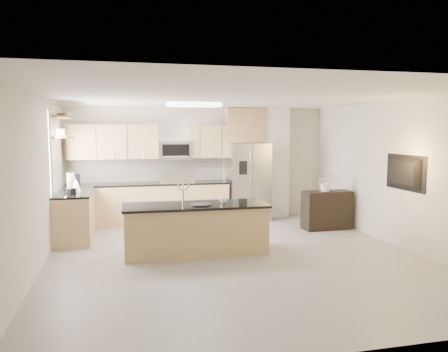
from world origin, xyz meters
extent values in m
plane|color=gray|center=(0.00, 0.00, 0.00)|extent=(6.50, 6.50, 0.00)
cube|color=silver|center=(0.00, 0.00, 2.60)|extent=(6.00, 6.50, 0.02)
cube|color=beige|center=(0.00, 3.25, 1.30)|extent=(6.00, 0.02, 2.60)
cube|color=beige|center=(0.00, -3.25, 1.30)|extent=(6.00, 0.02, 2.60)
cube|color=beige|center=(-3.00, 0.00, 1.30)|extent=(0.02, 6.50, 2.60)
cube|color=beige|center=(3.00, 0.00, 1.30)|extent=(0.02, 6.50, 2.60)
cube|color=tan|center=(-1.23, 2.92, 0.44)|extent=(3.55, 0.65, 0.88)
cube|color=black|center=(-1.23, 2.92, 0.90)|extent=(3.55, 0.66, 0.04)
cube|color=silver|center=(-1.23, 3.24, 1.18)|extent=(3.55, 0.02, 0.52)
cube|color=tan|center=(-2.67, 1.85, 0.44)|extent=(0.65, 1.50, 0.88)
cube|color=black|center=(-2.67, 1.85, 0.90)|extent=(0.66, 1.50, 0.04)
cube|color=black|center=(-0.60, 2.92, 0.45)|extent=(0.76, 0.64, 0.90)
cube|color=black|center=(-0.60, 2.92, 0.92)|extent=(0.76, 0.62, 0.03)
cube|color=silver|center=(-0.60, 2.62, 1.03)|extent=(0.76, 0.04, 0.22)
cube|color=tan|center=(-1.94, 3.08, 1.83)|extent=(1.92, 0.33, 0.75)
cube|color=tan|center=(0.19, 3.08, 1.83)|extent=(0.82, 0.33, 0.75)
cube|color=silver|center=(-0.60, 3.05, 1.63)|extent=(0.76, 0.40, 0.40)
cube|color=black|center=(-0.60, 2.85, 1.63)|extent=(0.60, 0.02, 0.28)
cube|color=silver|center=(1.06, 2.88, 0.89)|extent=(0.92, 0.75, 1.78)
cube|color=gray|center=(1.06, 2.50, 0.89)|extent=(0.02, 0.01, 1.69)
cube|color=black|center=(0.84, 2.48, 1.25)|extent=(0.18, 0.03, 0.30)
cube|color=white|center=(1.82, 3.10, 1.30)|extent=(0.60, 0.30, 2.60)
cube|color=white|center=(-2.98, 1.85, 1.65)|extent=(0.03, 1.05, 1.55)
cube|color=white|center=(-2.97, 1.85, 1.65)|extent=(0.03, 1.15, 1.65)
cube|color=olive|center=(-2.85, 1.95, 1.95)|extent=(0.30, 1.20, 0.04)
cube|color=olive|center=(-2.85, 1.95, 2.32)|extent=(0.30, 1.20, 0.04)
cube|color=white|center=(-0.40, 1.60, 2.56)|extent=(1.00, 0.50, 0.06)
cube|color=tan|center=(-0.58, 0.40, 0.40)|extent=(2.37, 0.86, 0.80)
cube|color=black|center=(-0.58, 0.40, 0.82)|extent=(2.43, 0.92, 0.04)
cube|color=black|center=(-0.77, 0.40, 0.80)|extent=(0.50, 0.36, 0.01)
cylinder|color=silver|center=(-0.77, 0.60, 1.01)|extent=(0.03, 0.03, 0.34)
torus|color=silver|center=(-0.77, 0.55, 1.16)|extent=(0.21, 0.03, 0.21)
cube|color=black|center=(2.41, 1.56, 0.40)|extent=(1.02, 0.46, 0.81)
imported|color=white|center=(-0.10, 0.37, 0.89)|extent=(0.13, 0.13, 0.09)
cylinder|color=black|center=(-0.51, 0.30, 0.85)|extent=(0.38, 0.38, 0.02)
cylinder|color=black|center=(-2.67, 1.44, 0.98)|extent=(0.17, 0.17, 0.12)
cylinder|color=silver|center=(-2.67, 1.44, 1.18)|extent=(0.13, 0.13, 0.28)
cone|color=silver|center=(-2.62, 1.87, 1.04)|extent=(0.21, 0.21, 0.24)
cylinder|color=black|center=(-2.62, 1.87, 1.17)|extent=(0.04, 0.04, 0.04)
cube|color=black|center=(-2.69, 2.30, 1.07)|extent=(0.23, 0.24, 0.31)
cylinder|color=silver|center=(-2.69, 2.24, 1.00)|extent=(0.10, 0.10, 0.11)
imported|color=silver|center=(-2.85, 2.23, 2.38)|extent=(0.46, 0.46, 0.09)
imported|color=white|center=(2.37, 1.52, 1.11)|extent=(0.68, 0.64, 0.60)
imported|color=black|center=(2.91, -0.20, 1.35)|extent=(0.14, 1.08, 0.62)
camera|label=1|loc=(-1.79, -6.77, 2.08)|focal=35.00mm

